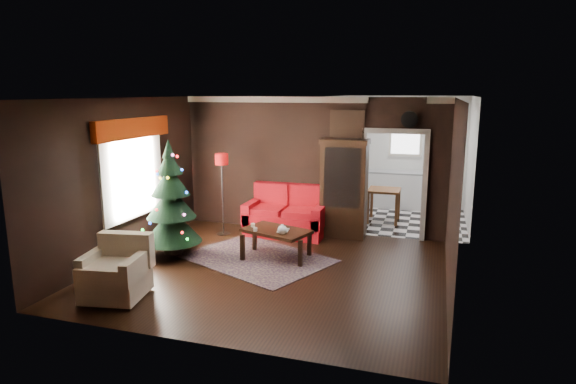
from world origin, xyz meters
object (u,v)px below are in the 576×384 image
(christmas_tree, at_px, (171,199))
(wall_clock, at_px, (410,119))
(curio_cabinet, at_px, (344,191))
(coffee_table, at_px, (276,243))
(floor_lamp, at_px, (223,195))
(kitchen_table, at_px, (384,205))
(teapot, at_px, (282,230))
(armchair, at_px, (115,268))
(loveseat, at_px, (286,211))

(christmas_tree, distance_m, wall_clock, 4.69)
(curio_cabinet, distance_m, coffee_table, 1.99)
(floor_lamp, relative_size, kitchen_table, 2.26)
(teapot, bearing_deg, kitchen_table, 68.28)
(curio_cabinet, height_order, wall_clock, wall_clock)
(christmas_tree, bearing_deg, armchair, -85.07)
(floor_lamp, distance_m, teapot, 2.21)
(floor_lamp, xyz_separation_m, wall_clock, (3.61, 0.74, 1.55))
(wall_clock, bearing_deg, kitchen_table, 113.75)
(armchair, distance_m, wall_clock, 5.89)
(loveseat, xyz_separation_m, coffee_table, (0.27, -1.44, -0.23))
(floor_lamp, relative_size, armchair, 1.98)
(armchair, bearing_deg, floor_lamp, 78.34)
(coffee_table, relative_size, kitchen_table, 1.52)
(christmas_tree, relative_size, teapot, 10.86)
(wall_clock, xyz_separation_m, kitchen_table, (-0.55, 1.25, -2.00))
(armchair, distance_m, kitchen_table, 6.25)
(floor_lamp, bearing_deg, curio_cabinet, 13.04)
(coffee_table, bearing_deg, floor_lamp, 144.29)
(loveseat, relative_size, teapot, 9.34)
(curio_cabinet, relative_size, kitchen_table, 2.53)
(curio_cabinet, bearing_deg, floor_lamp, -166.96)
(curio_cabinet, relative_size, coffee_table, 1.66)
(floor_lamp, bearing_deg, armchair, -91.89)
(armchair, bearing_deg, curio_cabinet, 47.77)
(christmas_tree, height_order, wall_clock, wall_clock)
(curio_cabinet, relative_size, armchair, 2.22)
(curio_cabinet, height_order, coffee_table, curio_cabinet)
(armchair, height_order, teapot, armchair)
(floor_lamp, height_order, armchair, floor_lamp)
(loveseat, xyz_separation_m, teapot, (0.47, -1.69, 0.11))
(curio_cabinet, distance_m, wall_clock, 1.88)
(floor_lamp, height_order, wall_clock, wall_clock)
(christmas_tree, height_order, kitchen_table, christmas_tree)
(floor_lamp, xyz_separation_m, coffee_table, (1.53, -1.10, -0.56))
(curio_cabinet, xyz_separation_m, wall_clock, (1.20, 0.18, 1.43))
(loveseat, relative_size, wall_clock, 5.31)
(teapot, bearing_deg, armchair, -131.93)
(floor_lamp, xyz_separation_m, armchair, (-0.11, -3.40, -0.37))
(armchair, height_order, wall_clock, wall_clock)
(floor_lamp, relative_size, wall_clock, 5.30)
(kitchen_table, bearing_deg, christmas_tree, -133.31)
(armchair, xyz_separation_m, teapot, (1.84, 2.04, 0.15))
(loveseat, height_order, christmas_tree, christmas_tree)
(loveseat, relative_size, floor_lamp, 1.00)
(wall_clock, relative_size, kitchen_table, 0.43)
(teapot, xyz_separation_m, wall_clock, (1.88, 2.09, 1.77))
(armchair, xyz_separation_m, wall_clock, (3.72, 4.14, 1.92))
(loveseat, bearing_deg, kitchen_table, 42.51)
(christmas_tree, relative_size, armchair, 2.31)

